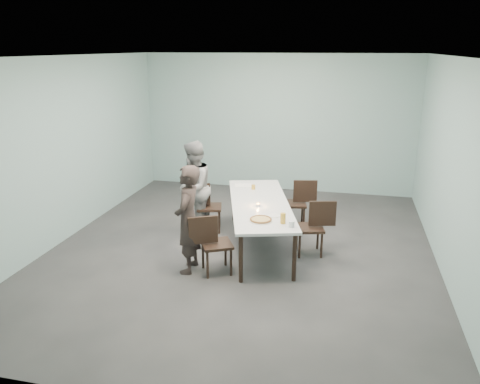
% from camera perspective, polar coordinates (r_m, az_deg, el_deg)
% --- Properties ---
extents(ground, '(7.00, 7.00, 0.00)m').
position_cam_1_polar(ground, '(7.59, 0.13, -7.06)').
color(ground, '#333335').
rests_on(ground, ground).
extents(room_shell, '(6.02, 7.02, 3.01)m').
position_cam_1_polar(room_shell, '(7.00, 0.14, 8.22)').
color(room_shell, '#8FB4B4').
rests_on(room_shell, ground).
extents(table, '(1.58, 2.75, 0.75)m').
position_cam_1_polar(table, '(7.49, 2.43, -1.69)').
color(table, white).
rests_on(table, ground).
extents(chair_near_left, '(0.65, 0.57, 0.87)m').
position_cam_1_polar(chair_near_left, '(6.68, -3.56, -5.90)').
color(chair_near_left, black).
rests_on(chair_near_left, ground).
extents(chair_far_left, '(0.65, 0.51, 0.87)m').
position_cam_1_polar(chair_far_left, '(8.22, -4.32, -1.40)').
color(chair_far_left, black).
rests_on(chair_far_left, ground).
extents(chair_near_right, '(0.65, 0.51, 0.87)m').
position_cam_1_polar(chair_near_right, '(7.37, 9.11, -3.83)').
color(chair_near_right, black).
rests_on(chair_near_right, ground).
extents(chair_far_right, '(0.64, 0.49, 0.87)m').
position_cam_1_polar(chair_far_right, '(8.44, 7.16, -0.98)').
color(chair_far_right, black).
rests_on(chair_far_right, ground).
extents(diner_near, '(0.41, 0.59, 1.58)m').
position_cam_1_polar(diner_near, '(6.68, -6.35, -3.34)').
color(diner_near, black).
rests_on(diner_near, ground).
extents(diner_far, '(0.62, 0.79, 1.61)m').
position_cam_1_polar(diner_far, '(8.11, -5.67, 0.55)').
color(diner_far, gray).
rests_on(diner_far, ground).
extents(pizza, '(0.34, 0.34, 0.04)m').
position_cam_1_polar(pizza, '(6.69, 2.54, -3.38)').
color(pizza, white).
rests_on(pizza, table).
extents(side_plate, '(0.18, 0.18, 0.01)m').
position_cam_1_polar(side_plate, '(6.90, 4.18, -2.89)').
color(side_plate, white).
rests_on(side_plate, table).
extents(beer_glass, '(0.08, 0.08, 0.15)m').
position_cam_1_polar(beer_glass, '(6.60, 5.26, -3.22)').
color(beer_glass, gold).
rests_on(beer_glass, table).
extents(water_tumbler, '(0.08, 0.08, 0.09)m').
position_cam_1_polar(water_tumbler, '(6.49, 6.31, -3.91)').
color(water_tumbler, silver).
rests_on(water_tumbler, table).
extents(tealight, '(0.06, 0.06, 0.05)m').
position_cam_1_polar(tealight, '(7.29, 2.20, -1.59)').
color(tealight, silver).
rests_on(tealight, table).
extents(amber_tumbler, '(0.07, 0.07, 0.08)m').
position_cam_1_polar(amber_tumbler, '(8.14, 1.64, 0.60)').
color(amber_tumbler, gold).
rests_on(amber_tumbler, table).
extents(menu, '(0.35, 0.29, 0.01)m').
position_cam_1_polar(menu, '(8.37, 0.43, 0.82)').
color(menu, silver).
rests_on(menu, table).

